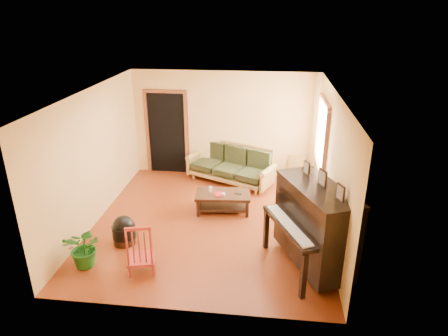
# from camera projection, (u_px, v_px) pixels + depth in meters

# --- Properties ---
(floor) EXTENTS (5.00, 5.00, 0.00)m
(floor) POSITION_uv_depth(u_px,v_px,m) (210.00, 222.00, 7.96)
(floor) COLOR #5C200C
(floor) RESTS_ON ground
(doorway) EXTENTS (1.08, 0.16, 2.05)m
(doorway) POSITION_uv_depth(u_px,v_px,m) (167.00, 134.00, 10.01)
(doorway) COLOR black
(doorway) RESTS_ON floor
(window) EXTENTS (0.12, 1.36, 1.46)m
(window) POSITION_uv_depth(u_px,v_px,m) (322.00, 135.00, 8.35)
(window) COLOR white
(window) RESTS_ON right_wall
(sofa) EXTENTS (2.28, 1.68, 0.90)m
(sofa) POSITION_uv_depth(u_px,v_px,m) (230.00, 165.00, 9.60)
(sofa) COLOR olive
(sofa) RESTS_ON floor
(coffee_table) EXTENTS (1.17, 0.70, 0.41)m
(coffee_table) POSITION_uv_depth(u_px,v_px,m) (223.00, 202.00, 8.33)
(coffee_table) COLOR black
(coffee_table) RESTS_ON floor
(armchair) EXTENTS (0.98, 1.01, 0.82)m
(armchair) POSITION_uv_depth(u_px,v_px,m) (305.00, 197.00, 8.07)
(armchair) COLOR olive
(armchair) RESTS_ON floor
(piano) EXTENTS (1.53, 1.87, 1.43)m
(piano) POSITION_uv_depth(u_px,v_px,m) (315.00, 227.00, 6.40)
(piano) COLOR black
(piano) RESTS_ON floor
(footstool) EXTENTS (0.49, 0.49, 0.40)m
(footstool) POSITION_uv_depth(u_px,v_px,m) (124.00, 233.00, 7.20)
(footstool) COLOR black
(footstool) RESTS_ON floor
(red_chair) EXTENTS (0.52, 0.55, 0.91)m
(red_chair) POSITION_uv_depth(u_px,v_px,m) (141.00, 247.00, 6.35)
(red_chair) COLOR maroon
(red_chair) RESTS_ON floor
(leaning_frame) EXTENTS (0.47, 0.29, 0.62)m
(leaning_frame) POSITION_uv_depth(u_px,v_px,m) (296.00, 167.00, 9.81)
(leaning_frame) COLOR #AF883A
(leaning_frame) RESTS_ON floor
(ceramic_crock) EXTENTS (0.19, 0.19, 0.22)m
(ceramic_crock) POSITION_uv_depth(u_px,v_px,m) (308.00, 177.00, 9.77)
(ceramic_crock) COLOR #34499C
(ceramic_crock) RESTS_ON floor
(potted_plant) EXTENTS (0.67, 0.59, 0.70)m
(potted_plant) POSITION_uv_depth(u_px,v_px,m) (85.00, 248.00, 6.51)
(potted_plant) COLOR #19591A
(potted_plant) RESTS_ON floor
(book) EXTENTS (0.24, 0.27, 0.02)m
(book) POSITION_uv_depth(u_px,v_px,m) (215.00, 195.00, 8.16)
(book) COLOR maroon
(book) RESTS_ON coffee_table
(candle) EXTENTS (0.08, 0.08, 0.11)m
(candle) POSITION_uv_depth(u_px,v_px,m) (210.00, 189.00, 8.30)
(candle) COLOR silver
(candle) RESTS_ON coffee_table
(glass_jar) EXTENTS (0.08, 0.08, 0.05)m
(glass_jar) POSITION_uv_depth(u_px,v_px,m) (223.00, 194.00, 8.14)
(glass_jar) COLOR silver
(glass_jar) RESTS_ON coffee_table
(remote) EXTENTS (0.15, 0.06, 0.01)m
(remote) POSITION_uv_depth(u_px,v_px,m) (238.00, 194.00, 8.21)
(remote) COLOR black
(remote) RESTS_ON coffee_table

